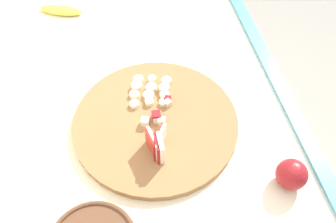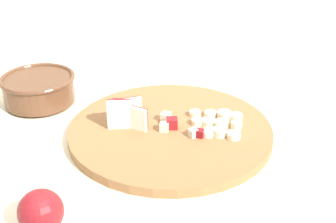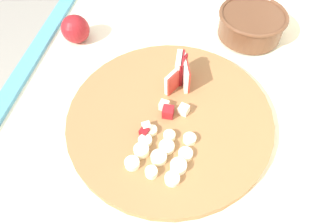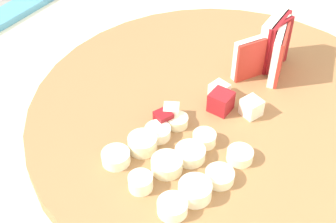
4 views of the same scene
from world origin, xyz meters
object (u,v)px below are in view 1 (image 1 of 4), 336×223
(banana_slice_rows, at_px, (150,90))
(whole_apple, at_px, (292,174))
(cutting_board, at_px, (155,122))
(banana_peel, at_px, (61,10))
(apple_dice_pile, at_px, (158,115))
(apple_wedge_fan, at_px, (157,144))

(banana_slice_rows, distance_m, whole_apple, 0.41)
(cutting_board, bearing_deg, banana_peel, 25.22)
(whole_apple, bearing_deg, cutting_board, 52.24)
(cutting_board, relative_size, banana_slice_rows, 3.44)
(banana_peel, bearing_deg, apple_dice_pile, -153.77)
(apple_wedge_fan, relative_size, whole_apple, 1.18)
(cutting_board, height_order, banana_peel, cutting_board)
(whole_apple, bearing_deg, banana_peel, 35.21)
(apple_dice_pile, bearing_deg, apple_wedge_fan, 170.69)
(cutting_board, bearing_deg, apple_dice_pile, -44.68)
(cutting_board, bearing_deg, banana_slice_rows, -0.00)
(cutting_board, distance_m, banana_slice_rows, 0.10)
(banana_peel, distance_m, whole_apple, 0.90)
(apple_wedge_fan, height_order, banana_peel, apple_wedge_fan)
(banana_peel, bearing_deg, banana_slice_rows, -150.00)
(cutting_board, relative_size, banana_peel, 2.79)
(banana_slice_rows, height_order, banana_peel, banana_slice_rows)
(apple_wedge_fan, distance_m, banana_slice_rows, 0.19)
(apple_wedge_fan, relative_size, banana_slice_rows, 0.68)
(apple_wedge_fan, xyz_separation_m, banana_slice_rows, (0.19, -0.01, -0.02))
(banana_peel, bearing_deg, whole_apple, -144.79)
(cutting_board, relative_size, apple_wedge_fan, 5.05)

